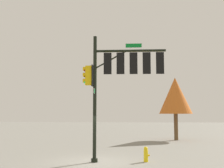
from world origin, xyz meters
TOP-DOWN VIEW (x-y plane):
  - ground_plane at (0.00, 0.00)m, footprint 120.00×120.00m
  - signal_pole_assembly at (1.42, 0.06)m, footprint 4.68×0.94m
  - fire_hydrant at (2.82, 0.30)m, footprint 0.33×0.24m
  - tree_near at (6.24, 12.43)m, footprint 3.24×3.24m

SIDE VIEW (x-z plane):
  - ground_plane at x=0.00m, z-range 0.00..0.00m
  - fire_hydrant at x=2.82m, z-range 0.00..0.83m
  - tree_near at x=6.24m, z-range 1.26..7.43m
  - signal_pole_assembly at x=1.42m, z-range 1.46..8.51m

